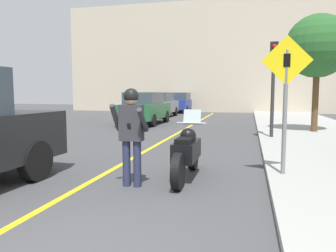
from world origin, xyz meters
TOP-DOWN VIEW (x-y plane):
  - road_center_line at (-0.60, 6.00)m, footprint 0.12×36.00m
  - building_backdrop at (0.00, 26.00)m, footprint 28.00×1.20m
  - motorcycle at (1.09, 3.54)m, footprint 0.62×2.19m
  - person_biker at (0.25, 2.76)m, footprint 0.59×0.47m
  - crossing_sign at (2.89, 3.84)m, footprint 0.91×0.08m
  - traffic_light at (3.01, 9.26)m, footprint 0.26×0.30m
  - street_tree at (4.76, 11.39)m, footprint 2.45×2.45m
  - parked_car_green at (-3.14, 13.89)m, footprint 1.88×4.20m
  - parked_car_grey at (-3.77, 19.10)m, footprint 1.88×4.20m
  - parked_car_blue at (-3.51, 24.61)m, footprint 1.88×4.20m

SIDE VIEW (x-z plane):
  - road_center_line at x=-0.60m, z-range 0.00..0.01m
  - motorcycle at x=1.09m, z-range -0.14..1.16m
  - parked_car_green at x=-3.14m, z-range 0.02..1.70m
  - parked_car_grey at x=-3.77m, z-range 0.02..1.70m
  - parked_car_blue at x=-3.51m, z-range 0.02..1.70m
  - person_biker at x=0.25m, z-range 0.20..1.92m
  - crossing_sign at x=2.89m, z-range 0.39..2.96m
  - traffic_light at x=3.01m, z-range 0.78..4.02m
  - street_tree at x=4.76m, z-range 1.16..5.72m
  - building_backdrop at x=0.00m, z-range 0.00..9.41m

